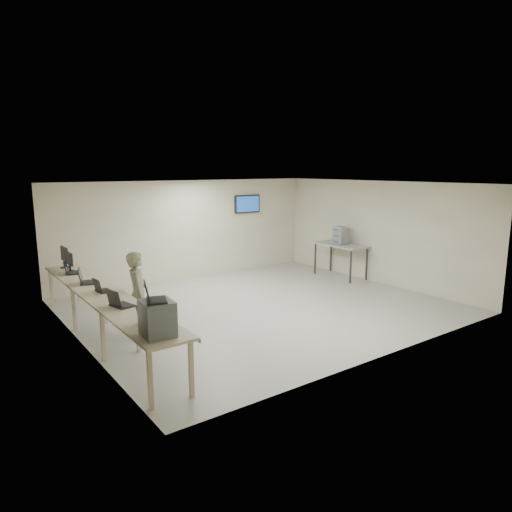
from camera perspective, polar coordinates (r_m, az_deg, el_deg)
room at (r=10.33m, az=0.61°, el=1.32°), size 8.01×7.01×2.81m
workbench at (r=8.80m, az=-18.58°, el=-4.87°), size 0.76×6.00×0.90m
equipment_box at (r=6.36m, az=-12.23°, el=-7.61°), size 0.45×0.50×0.48m
laptop_on_box at (r=6.24m, az=-12.81°, el=-4.95°), size 0.40×0.43×0.28m
laptop_0 at (r=6.88m, az=-13.38°, el=-7.74°), size 0.32×0.37×0.27m
laptop_1 at (r=7.83m, az=-16.79°, el=-5.55°), size 0.39×0.44×0.30m
laptop_2 at (r=8.85m, az=-18.79°, el=-3.85°), size 0.30×0.35×0.26m
laptop_3 at (r=9.59m, az=-20.60°, el=-2.77°), size 0.45×0.47×0.31m
laptop_4 at (r=10.59m, az=-22.23°, el=-1.65°), size 0.43×0.46×0.30m
monitor_near at (r=10.83m, az=-22.29°, el=-0.44°), size 0.19×0.42×0.42m
monitor_far at (r=11.24m, az=-22.82°, el=0.09°), size 0.21×0.48×0.48m
soldier at (r=8.85m, az=-14.53°, el=-4.66°), size 0.56×0.69×1.62m
side_table at (r=13.44m, az=10.54°, el=1.18°), size 0.75×1.62×0.97m
storage_bins at (r=13.38m, az=10.53°, el=2.55°), size 0.32×0.36×0.51m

